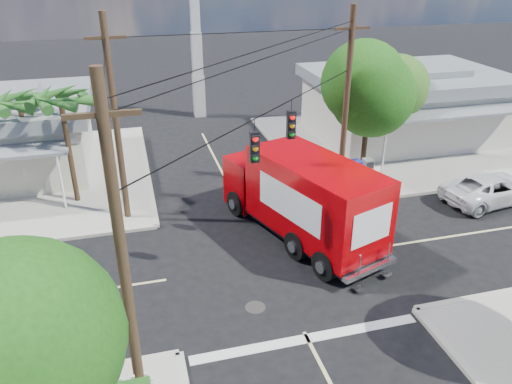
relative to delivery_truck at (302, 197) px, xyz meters
name	(u,v)px	position (x,y,z in m)	size (l,w,h in m)	color
ground	(269,264)	(-1.89, -1.69, -1.87)	(120.00, 120.00, 0.00)	black
sidewalk_ne	(386,144)	(8.98, 9.19, -1.80)	(14.12, 14.12, 0.14)	#A59F95
sidewalk_nw	(15,181)	(-12.77, 9.19, -1.80)	(14.12, 14.12, 0.14)	#A59F95
road_markings	(280,286)	(-1.89, -3.16, -1.87)	(32.00, 32.00, 0.01)	beige
building_ne	(405,102)	(10.61, 10.28, 0.45)	(11.80, 10.20, 4.50)	beige
radio_tower	(196,37)	(-1.39, 18.31, 3.77)	(0.80, 0.80, 17.00)	silver
tree_sw_front	(29,345)	(-8.89, -9.23, 2.46)	(3.88, 3.78, 6.03)	#422D1C
tree_ne_front	(370,90)	(5.31, 5.07, 2.90)	(4.21, 4.14, 6.66)	#422D1C
tree_ne_back	(394,87)	(7.91, 7.27, 2.32)	(3.77, 3.66, 5.82)	#422D1C
palm_nw_front	(61,101)	(-9.39, 5.81, 3.17)	(3.01, 3.08, 5.59)	#422D1C
palm_nw_back	(19,103)	(-11.39, 7.31, 2.80)	(3.01, 3.08, 5.19)	#422D1C
utility_poles	(218,141)	(-3.48, -0.08, 2.80)	(12.00, 10.68, 9.00)	#473321
vending_boxes	(355,170)	(4.61, 4.51, -1.18)	(1.90, 0.50, 1.10)	#AE1A23
delivery_truck	(302,197)	(0.00, 0.00, 0.00)	(5.16, 8.85, 3.68)	black
parked_car	(491,189)	(9.98, 0.74, -1.18)	(2.31, 5.00, 1.39)	silver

